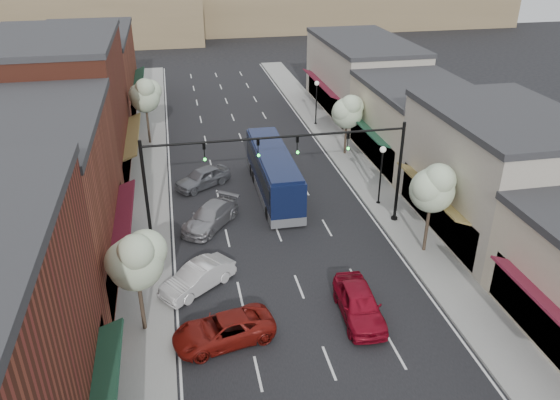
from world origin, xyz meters
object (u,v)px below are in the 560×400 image
parked_car_c (210,216)px  tree_left_far (145,95)px  parked_car_a (223,330)px  parked_car_d (203,177)px  tree_right_far (348,110)px  lamp_post_far (316,96)px  signal_mast_right (365,161)px  signal_mast_left (185,175)px  tree_left_near (136,259)px  coach_bus (273,172)px  lamp_post_near (382,166)px  red_hatchback (359,303)px  tree_right_near (434,187)px  parked_car_b (198,277)px

parked_car_c → tree_left_far: bearing=140.8°
parked_car_a → parked_car_d: size_ratio=1.10×
tree_right_far → lamp_post_far: bearing=93.9°
signal_mast_right → signal_mast_left: same height
tree_left_far → lamp_post_far: (16.05, 2.06, -1.60)m
signal_mast_right → parked_car_a: bearing=-136.8°
tree_left_near → parked_car_c: tree_left_near is taller
coach_bus → lamp_post_far: bearing=64.2°
tree_left_far → parked_car_c: (4.05, -16.16, -3.88)m
tree_left_near → tree_left_far: tree_left_far is taller
signal_mast_right → parked_car_c: signal_mast_right is taller
tree_right_far → lamp_post_near: size_ratio=1.22×
signal_mast_right → lamp_post_near: size_ratio=1.85×
lamp_post_near → lamp_post_far: size_ratio=1.00×
tree_left_far → parked_car_a: bearing=-82.3°
red_hatchback → parked_car_d: size_ratio=1.08×
lamp_post_near → red_hatchback: (-5.42, -11.58, -2.19)m
lamp_post_far → coach_bus: (-7.00, -14.29, -1.25)m
lamp_post_far → coach_bus: size_ratio=0.40×
tree_right_near → parked_car_a: tree_right_near is taller
lamp_post_near → parked_car_c: 12.24m
parked_car_c → lamp_post_near: bearing=40.1°
lamp_post_near → tree_right_near: bearing=-85.2°
signal_mast_left → lamp_post_far: (13.42, 20.00, -1.62)m
signal_mast_right → tree_right_far: (2.73, 11.95, -0.63)m
lamp_post_near → parked_car_c: lamp_post_near is taller
tree_right_far → tree_left_near: tree_left_near is taller
tree_left_far → coach_bus: tree_left_far is taller
tree_right_far → tree_left_far: 17.66m
lamp_post_near → tree_right_far: bearing=86.7°
coach_bus → tree_left_near: bearing=-123.0°
signal_mast_left → tree_left_far: (-2.63, 17.95, -0.02)m
tree_right_near → parked_car_d: tree_right_near is taller
tree_left_near → tree_left_far: (-0.00, 26.00, 0.38)m
signal_mast_right → coach_bus: (-4.82, 5.71, -2.87)m
parked_car_b → parked_car_a: bearing=-25.6°
signal_mast_left → parked_car_d: size_ratio=1.85×
red_hatchback → parked_car_d: 18.32m
signal_mast_left → parked_car_c: 4.51m
signal_mast_right → parked_car_c: (-9.82, 1.78, -3.90)m
parked_car_d → parked_car_c: bearing=-32.9°
lamp_post_near → lamp_post_far: bearing=90.0°
signal_mast_right → tree_right_near: signal_mast_right is taller
signal_mast_right → tree_left_near: (-13.87, -8.05, -0.40)m
tree_left_far → parked_car_d: (4.01, -9.95, -3.85)m
signal_mast_right → lamp_post_far: signal_mast_right is taller
tree_left_far → signal_mast_left: bearing=-81.7°
tree_right_far → parked_car_d: size_ratio=1.22×
tree_right_near → parked_car_d: (-12.59, 12.05, -3.69)m
parked_car_b → signal_mast_right: bearing=77.3°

